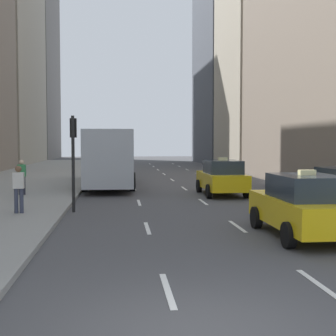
{
  "coord_description": "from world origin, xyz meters",
  "views": [
    {
      "loc": [
        -1.03,
        -6.08,
        2.62
      ],
      "look_at": [
        0.76,
        11.17,
        1.66
      ],
      "focal_mm": 50.0,
      "sensor_mm": 36.0,
      "label": 1
    }
  ],
  "objects_px": {
    "pedestrian_far_walking": "(22,175)",
    "traffic_light_pole": "(73,148)",
    "taxi_second": "(222,177)",
    "taxi_lead": "(304,205)",
    "city_bus": "(110,156)",
    "pedestrian_mid_block": "(19,187)"
  },
  "relations": [
    {
      "from": "taxi_lead",
      "to": "traffic_light_pole",
      "type": "distance_m",
      "value": 8.8
    },
    {
      "from": "taxi_lead",
      "to": "city_bus",
      "type": "xyz_separation_m",
      "value": [
        -5.61,
        15.88,
        0.91
      ]
    },
    {
      "from": "taxi_lead",
      "to": "taxi_second",
      "type": "distance_m",
      "value": 10.32
    },
    {
      "from": "taxi_lead",
      "to": "city_bus",
      "type": "relative_size",
      "value": 0.38
    },
    {
      "from": "pedestrian_mid_block",
      "to": "traffic_light_pole",
      "type": "relative_size",
      "value": 0.46
    },
    {
      "from": "pedestrian_far_walking",
      "to": "city_bus",
      "type": "bearing_deg",
      "value": 55.39
    },
    {
      "from": "pedestrian_far_walking",
      "to": "traffic_light_pole",
      "type": "relative_size",
      "value": 0.46
    },
    {
      "from": "pedestrian_mid_block",
      "to": "taxi_second",
      "type": "bearing_deg",
      "value": 35.27
    },
    {
      "from": "city_bus",
      "to": "pedestrian_far_walking",
      "type": "relative_size",
      "value": 7.04
    },
    {
      "from": "taxi_second",
      "to": "pedestrian_far_walking",
      "type": "xyz_separation_m",
      "value": [
        -9.59,
        -0.2,
        0.19
      ]
    },
    {
      "from": "city_bus",
      "to": "pedestrian_mid_block",
      "type": "height_order",
      "value": "city_bus"
    },
    {
      "from": "taxi_lead",
      "to": "taxi_second",
      "type": "xyz_separation_m",
      "value": [
        0.0,
        10.32,
        0.0
      ]
    },
    {
      "from": "city_bus",
      "to": "pedestrian_far_walking",
      "type": "xyz_separation_m",
      "value": [
        -3.98,
        -5.77,
        -0.72
      ]
    },
    {
      "from": "pedestrian_mid_block",
      "to": "pedestrian_far_walking",
      "type": "xyz_separation_m",
      "value": [
        -1.07,
        5.82,
        0.0
      ]
    },
    {
      "from": "city_bus",
      "to": "pedestrian_far_walking",
      "type": "bearing_deg",
      "value": -124.61
    },
    {
      "from": "pedestrian_mid_block",
      "to": "traffic_light_pole",
      "type": "distance_m",
      "value": 2.5
    },
    {
      "from": "pedestrian_mid_block",
      "to": "pedestrian_far_walking",
      "type": "distance_m",
      "value": 5.92
    },
    {
      "from": "taxi_lead",
      "to": "pedestrian_far_walking",
      "type": "height_order",
      "value": "taxi_lead"
    },
    {
      "from": "pedestrian_mid_block",
      "to": "city_bus",
      "type": "bearing_deg",
      "value": 75.91
    },
    {
      "from": "taxi_second",
      "to": "city_bus",
      "type": "distance_m",
      "value": 7.96
    },
    {
      "from": "pedestrian_far_walking",
      "to": "taxi_lead",
      "type": "bearing_deg",
      "value": -46.51
    },
    {
      "from": "traffic_light_pole",
      "to": "taxi_second",
      "type": "bearing_deg",
      "value": 35.87
    }
  ]
}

